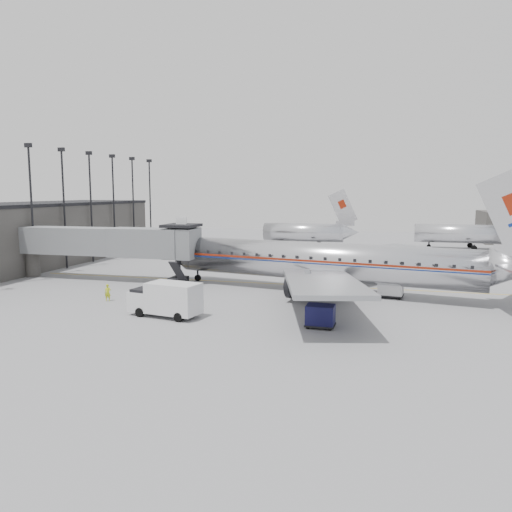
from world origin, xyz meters
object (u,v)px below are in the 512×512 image
at_px(baggage_cart_navy, 320,316).
at_px(ramp_worker, 108,293).
at_px(airliner, 328,262).
at_px(service_van, 166,298).
at_px(baggage_cart_white, 391,287).

height_order(baggage_cart_navy, ramp_worker, baggage_cart_navy).
height_order(airliner, service_van, airliner).
distance_m(airliner, ramp_worker, 20.85).
height_order(service_van, ramp_worker, service_van).
relative_size(airliner, ramp_worker, 24.48).
bearing_deg(airliner, baggage_cart_navy, -75.50).
relative_size(airliner, baggage_cart_navy, 17.33).
bearing_deg(airliner, service_van, -121.39).
xyz_separation_m(service_van, baggage_cart_navy, (12.24, -0.20, -0.55)).
xyz_separation_m(airliner, service_van, (-11.33, -12.66, -1.57)).
xyz_separation_m(service_van, baggage_cart_white, (17.27, 11.80, -0.47)).
xyz_separation_m(baggage_cart_navy, baggage_cart_white, (5.02, 12.00, 0.08)).
bearing_deg(airliner, baggage_cart_white, 2.15).
height_order(service_van, baggage_cart_white, service_van).
bearing_deg(service_van, baggage_cart_white, 45.10).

